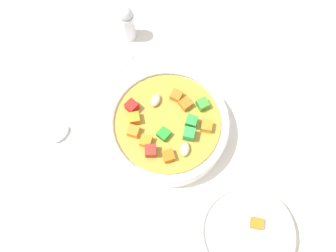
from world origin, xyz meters
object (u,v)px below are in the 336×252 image
at_px(spoon, 85,107).
at_px(pepper_shaker, 127,23).
at_px(soup_bowl_main, 168,125).
at_px(side_bowl_small, 244,233).

xyz_separation_m(spoon, pepper_shaker, (-0.06, 0.16, 0.03)).
xyz_separation_m(soup_bowl_main, spoon, (-0.13, -0.07, -0.02)).
bearing_deg(side_bowl_small, soup_bowl_main, 168.63).
distance_m(soup_bowl_main, side_bowl_small, 0.20).
bearing_deg(side_bowl_small, spoon, -174.32).
relative_size(soup_bowl_main, pepper_shaker, 2.55).
bearing_deg(pepper_shaker, spoon, -70.48).
bearing_deg(spoon, soup_bowl_main, 110.95).
bearing_deg(soup_bowl_main, side_bowl_small, -11.37).
distance_m(side_bowl_small, pepper_shaker, 0.40).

